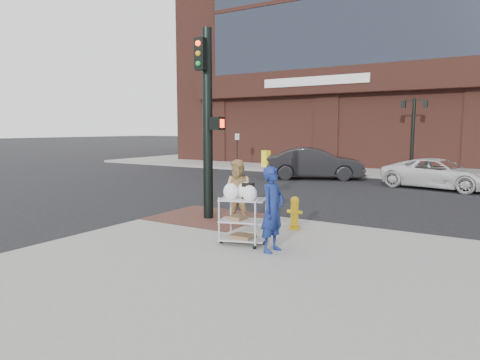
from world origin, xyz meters
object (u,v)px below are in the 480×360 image
Objects in this scene: lamp_post at (413,128)px; pedestrian_tan at (239,192)px; woman_blue at (273,209)px; utility_cart at (242,216)px; traffic_signal_pole at (208,119)px; minivan_white at (439,174)px; fire_hydrant at (295,212)px; sedan_dark at (315,163)px.

pedestrian_tan is (-1.39, -15.43, -1.64)m from lamp_post.
woman_blue is 0.84m from utility_cart.
traffic_signal_pole is 1.08× the size of minivan_white.
traffic_signal_pole is 2.96× the size of woman_blue.
lamp_post is at bearing 90.09° from fire_hydrant.
sedan_dark is (-4.43, 13.22, -0.19)m from woman_blue.
utility_cart is (2.13, -1.73, -2.09)m from traffic_signal_pole.
traffic_signal_pole is at bearing 61.64° from woman_blue.
lamp_post is 15.29m from fire_hydrant.
traffic_signal_pole reaches higher than minivan_white.
minivan_white is (5.91, -0.59, -0.16)m from sedan_dark.
utility_cart reaches higher than minivan_white.
utility_cart is (1.05, -1.53, -0.23)m from pedestrian_tan.
lamp_post is 0.86× the size of minivan_white.
utility_cart is 1.85m from fire_hydrant.
lamp_post is 2.37× the size of woman_blue.
woman_blue reaches higher than pedestrian_tan.
lamp_post is 5.86m from sedan_dark.
traffic_signal_pole is at bearing 165.97° from pedestrian_tan.
sedan_dark is at bearing 96.15° from minivan_white.
lamp_post is 5.25m from minivan_white.
lamp_post is 15.43m from traffic_signal_pole.
woman_blue is at bearing -32.78° from traffic_signal_pole.
traffic_signal_pole is (-2.48, -15.23, 0.21)m from lamp_post.
sedan_dark is at bearing 105.59° from utility_cart.
pedestrian_tan is 0.34× the size of sedan_dark.
traffic_signal_pole is 1.03× the size of sedan_dark.
sedan_dark is at bearing 98.98° from pedestrian_tan.
pedestrian_tan reaches higher than sedan_dark.
utility_cart is (-0.78, 0.15, -0.25)m from woman_blue.
woman_blue is at bearing -174.84° from minivan_white.
minivan_white reaches higher than fire_hydrant.
minivan_white is 10.84m from fire_hydrant.
minivan_white is (4.40, 10.75, -2.19)m from traffic_signal_pole.
woman_blue is 0.35× the size of sedan_dark.
woman_blue is 13.94m from sedan_dark.
woman_blue is (2.91, -1.88, -1.84)m from traffic_signal_pole.
minivan_white is at bearing 79.94° from fire_hydrant.
fire_hydrant is at bearing 78.44° from utility_cart.
traffic_signal_pole reaches higher than woman_blue.
minivan_white is at bearing 67.76° from traffic_signal_pole.
fire_hydrant is at bearing 7.28° from pedestrian_tan.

